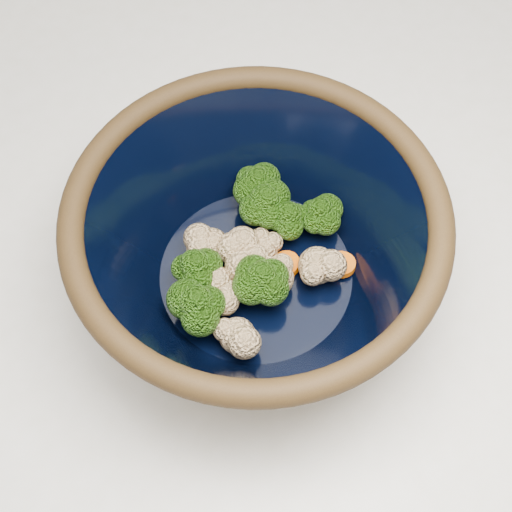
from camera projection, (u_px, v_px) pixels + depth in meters
ground at (213, 503)px, 1.43m from camera, size 3.00×3.00×0.00m
counter at (197, 444)px, 1.04m from camera, size 1.20×1.20×0.90m
mixing_bowl at (256, 248)px, 0.60m from camera, size 0.35×0.35×0.14m
vegetable_pile at (253, 254)px, 0.62m from camera, size 0.18×0.14×0.06m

